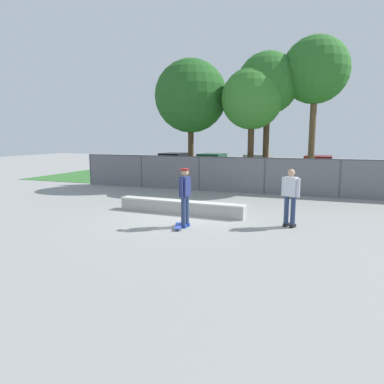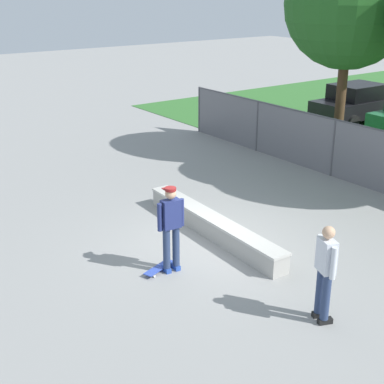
# 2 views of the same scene
# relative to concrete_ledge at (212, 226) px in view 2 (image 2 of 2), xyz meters

# --- Properties ---
(ground_plane) EXTENTS (80.00, 80.00, 0.00)m
(ground_plane) POSITION_rel_concrete_ledge_xyz_m (0.44, -0.51, -0.24)
(ground_plane) COLOR gray
(concrete_ledge) EXTENTS (4.89, 0.68, 0.48)m
(concrete_ledge) POSITION_rel_concrete_ledge_xyz_m (0.00, 0.00, 0.00)
(concrete_ledge) COLOR #A8A59E
(concrete_ledge) RESTS_ON ground
(skateboarder) EXTENTS (0.32, 0.60, 1.84)m
(skateboarder) POSITION_rel_concrete_ledge_xyz_m (0.88, -1.75, 0.79)
(skateboarder) COLOR #2647A5
(skateboarder) RESTS_ON ground
(skateboard) EXTENTS (0.46, 0.82, 0.09)m
(skateboard) POSITION_rel_concrete_ledge_xyz_m (0.74, -1.97, -0.17)
(skateboard) COLOR #334CB2
(skateboard) RESTS_ON ground
(chainlink_fence) EXTENTS (17.27, 0.07, 1.81)m
(chainlink_fence) POSITION_rel_concrete_ledge_xyz_m (0.44, 5.67, 0.74)
(chainlink_fence) COLOR #4C4C51
(chainlink_fence) RESTS_ON ground
(tree_near_left) EXTENTS (4.00, 4.00, 7.05)m
(tree_near_left) POSITION_rel_concrete_ledge_xyz_m (-2.24, 6.99, 4.78)
(tree_near_left) COLOR #47301E
(tree_near_left) RESTS_ON ground
(car_black) EXTENTS (2.11, 4.25, 1.66)m
(car_black) POSITION_rel_concrete_ledge_xyz_m (-5.46, 12.12, 0.59)
(car_black) COLOR black
(car_black) RESTS_ON ground
(bystander) EXTENTS (0.57, 0.38, 1.82)m
(bystander) POSITION_rel_concrete_ledge_xyz_m (3.94, -0.62, 0.76)
(bystander) COLOR black
(bystander) RESTS_ON ground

